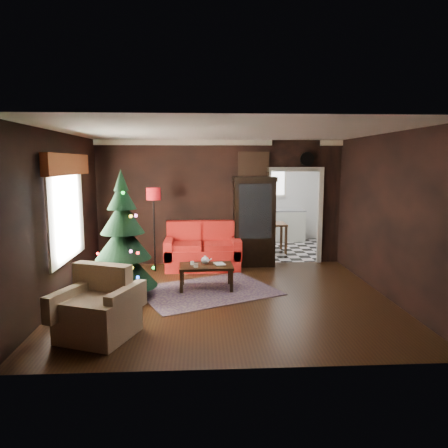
{
  "coord_description": "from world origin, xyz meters",
  "views": [
    {
      "loc": [
        -0.43,
        -6.89,
        2.3
      ],
      "look_at": [
        0.0,
        0.9,
        1.15
      ],
      "focal_mm": 33.48,
      "sensor_mm": 36.0,
      "label": 1
    }
  ],
  "objects": [
    {
      "name": "kitchen_window",
      "position": [
        1.7,
        5.45,
        1.7
      ],
      "size": [
        0.7,
        0.06,
        0.7
      ],
      "primitive_type": "cube",
      "color": "white",
      "rests_on": "ground"
    },
    {
      "name": "wall_right",
      "position": [
        2.75,
        0.0,
        1.4
      ],
      "size": [
        0.0,
        5.5,
        5.5
      ],
      "primitive_type": "plane",
      "rotation": [
        1.57,
        0.0,
        -1.57
      ],
      "color": "black",
      "rests_on": "ground"
    },
    {
      "name": "christmas_tree",
      "position": [
        -1.75,
        0.1,
        1.05
      ],
      "size": [
        1.26,
        1.26,
        2.14
      ],
      "primitive_type": null,
      "rotation": [
        0.0,
        0.0,
        0.13
      ],
      "color": "black",
      "rests_on": "ground"
    },
    {
      "name": "coffee_table",
      "position": [
        -0.35,
        0.53,
        0.23
      ],
      "size": [
        0.99,
        0.61,
        0.44
      ],
      "primitive_type": null,
      "rotation": [
        0.0,
        0.0,
        0.03
      ],
      "color": "black",
      "rests_on": "rug"
    },
    {
      "name": "cup_a",
      "position": [
        -0.6,
        0.59,
        0.48
      ],
      "size": [
        0.09,
        0.09,
        0.06
      ],
      "primitive_type": "cylinder",
      "rotation": [
        0.0,
        0.0,
        0.43
      ],
      "color": "white",
      "rests_on": "coffee_table"
    },
    {
      "name": "kitchen_floor",
      "position": [
        1.7,
        4.0,
        0.0
      ],
      "size": [
        3.0,
        3.0,
        0.0
      ],
      "primitive_type": "plane",
      "color": "silver",
      "rests_on": "ground"
    },
    {
      "name": "kitchen_table",
      "position": [
        1.4,
        3.7,
        0.38
      ],
      "size": [
        0.7,
        0.7,
        0.75
      ],
      "primitive_type": null,
      "color": "brown",
      "rests_on": "ground"
    },
    {
      "name": "loveseat",
      "position": [
        -0.4,
        2.05,
        0.5
      ],
      "size": [
        1.7,
        0.9,
        1.0
      ],
      "primitive_type": null,
      "color": "maroon",
      "rests_on": "ground"
    },
    {
      "name": "valance",
      "position": [
        -2.63,
        0.2,
        2.27
      ],
      "size": [
        0.12,
        2.1,
        0.35
      ],
      "primitive_type": "cube",
      "color": "brown",
      "rests_on": "wall_left"
    },
    {
      "name": "floor_lamp",
      "position": [
        -1.42,
        1.86,
        0.83
      ],
      "size": [
        0.34,
        0.34,
        1.9
      ],
      "primitive_type": null,
      "rotation": [
        0.0,
        0.0,
        0.06
      ],
      "color": "black",
      "rests_on": "ground"
    },
    {
      "name": "rug",
      "position": [
        -0.32,
        0.39,
        0.01
      ],
      "size": [
        2.8,
        2.49,
        0.01
      ],
      "primitive_type": "cube",
      "rotation": [
        0.0,
        0.0,
        0.43
      ],
      "color": "#2C2128",
      "rests_on": "ground"
    },
    {
      "name": "armchair",
      "position": [
        -1.8,
        -1.53,
        0.46
      ],
      "size": [
        1.16,
        1.16,
        0.91
      ],
      "primitive_type": null,
      "rotation": [
        0.0,
        0.0,
        -0.38
      ],
      "color": "#D5AF83",
      "rests_on": "ground"
    },
    {
      "name": "teapot",
      "position": [
        -0.36,
        0.58,
        0.53
      ],
      "size": [
        0.22,
        0.22,
        0.16
      ],
      "primitive_type": null,
      "rotation": [
        0.0,
        0.0,
        0.37
      ],
      "color": "white",
      "rests_on": "coffee_table"
    },
    {
      "name": "left_window",
      "position": [
        -2.71,
        0.2,
        1.45
      ],
      "size": [
        0.05,
        1.6,
        1.4
      ],
      "primitive_type": "cube",
      "color": "white",
      "rests_on": "wall_left"
    },
    {
      "name": "wall_back",
      "position": [
        0.0,
        2.5,
        1.4
      ],
      "size": [
        5.5,
        0.0,
        5.5
      ],
      "primitive_type": "plane",
      "rotation": [
        1.57,
        0.0,
        0.0
      ],
      "color": "black",
      "rests_on": "ground"
    },
    {
      "name": "wall_left",
      "position": [
        -2.75,
        0.0,
        1.4
      ],
      "size": [
        0.0,
        5.5,
        5.5
      ],
      "primitive_type": "plane",
      "rotation": [
        1.57,
        0.0,
        1.57
      ],
      "color": "black",
      "rests_on": "ground"
    },
    {
      "name": "floor",
      "position": [
        0.0,
        0.0,
        0.0
      ],
      "size": [
        5.5,
        5.5,
        0.0
      ],
      "primitive_type": "plane",
      "color": "black",
      "rests_on": "ground"
    },
    {
      "name": "wall_clock",
      "position": [
        1.95,
        2.45,
        2.38
      ],
      "size": [
        0.32,
        0.32,
        0.06
      ],
      "primitive_type": "cylinder",
      "color": "white",
      "rests_on": "wall_back"
    },
    {
      "name": "book",
      "position": [
        -0.18,
        0.55,
        0.57
      ],
      "size": [
        0.17,
        0.06,
        0.24
      ],
      "primitive_type": "imported",
      "rotation": [
        0.0,
        0.0,
        0.27
      ],
      "color": "gray",
      "rests_on": "coffee_table"
    },
    {
      "name": "kitchen_counter",
      "position": [
        1.7,
        5.2,
        0.45
      ],
      "size": [
        1.8,
        0.6,
        0.9
      ],
      "primitive_type": "cube",
      "color": "white",
      "rests_on": "ground"
    },
    {
      "name": "painting",
      "position": [
        0.75,
        2.46,
        2.25
      ],
      "size": [
        0.62,
        0.05,
        0.52
      ],
      "primitive_type": "cube",
      "color": "#A35D34",
      "rests_on": "wall_back"
    },
    {
      "name": "curio_cabinet",
      "position": [
        0.75,
        2.27,
        0.95
      ],
      "size": [
        0.9,
        0.45,
        1.9
      ],
      "primitive_type": null,
      "color": "black",
      "rests_on": "ground"
    },
    {
      "name": "doorway",
      "position": [
        1.7,
        2.5,
        1.05
      ],
      "size": [
        1.1,
        0.1,
        2.1
      ],
      "primitive_type": null,
      "color": "silver",
      "rests_on": "ground"
    },
    {
      "name": "cup_b",
      "position": [
        -0.53,
        0.38,
        0.48
      ],
      "size": [
        0.1,
        0.1,
        0.07
      ],
      "primitive_type": "cylinder",
      "rotation": [
        0.0,
        0.0,
        0.28
      ],
      "color": "beige",
      "rests_on": "coffee_table"
    },
    {
      "name": "ceiling",
      "position": [
        0.0,
        0.0,
        2.8
      ],
      "size": [
        5.5,
        5.5,
        0.0
      ],
      "primitive_type": "plane",
      "rotation": [
        3.14,
        0.0,
        0.0
      ],
      "color": "white",
      "rests_on": "ground"
    },
    {
      "name": "wall_front",
      "position": [
        0.0,
        -2.5,
        1.4
      ],
      "size": [
        5.5,
        0.0,
        5.5
      ],
      "primitive_type": "plane",
      "rotation": [
        -1.57,
        0.0,
        0.0
      ],
      "color": "black",
      "rests_on": "ground"
    }
  ]
}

